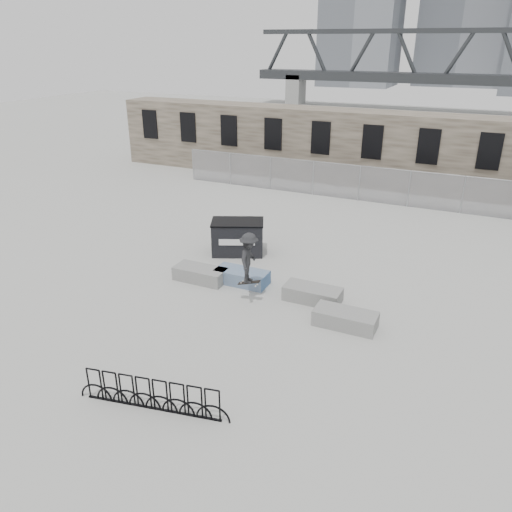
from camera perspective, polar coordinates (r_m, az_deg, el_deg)
The scene contains 10 objects.
ground at distance 18.29m, azimuth 1.82°, elevation -4.09°, with size 120.00×120.00×0.00m, color #A8A8A3.
stone_wall at distance 32.41m, azimuth 13.55°, elevation 11.80°, with size 36.00×2.58×4.50m.
chainlink_fence at distance 29.12m, azimuth 11.72°, elevation 8.21°, with size 22.06×0.06×2.02m.
planter_far_left at distance 19.13m, azimuth -6.38°, elevation -2.00°, with size 2.00×0.90×0.52m.
planter_center_left at distance 18.79m, azimuth -1.63°, elevation -2.33°, with size 2.00×0.90×0.52m.
planter_center_right at distance 17.66m, azimuth 6.48°, elevation -4.27°, with size 2.00×0.90×0.52m.
planter_offset at distance 16.32m, azimuth 10.17°, elevation -7.00°, with size 2.00×0.90×0.52m.
dumpster at distance 21.31m, azimuth -2.11°, elevation 2.18°, with size 2.55×2.11×1.44m.
bike_rack at distance 12.99m, azimuth -11.80°, elevation -15.24°, with size 3.98×0.78×0.90m.
skateboarder at distance 16.93m, azimuth -0.81°, elevation -0.25°, with size 0.86×1.26×1.93m.
Camera 1 is at (6.32, -14.94, 8.46)m, focal length 35.00 mm.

